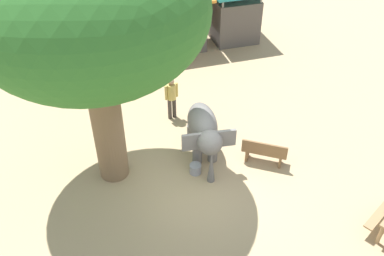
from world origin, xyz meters
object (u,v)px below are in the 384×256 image
(market_stall_green, at_px, (62,38))
(market_stall_red, at_px, (123,31))
(elephant, at_px, (204,130))
(feed_bucket, at_px, (196,169))
(wooden_bench, at_px, (264,152))
(shade_tree_main, at_px, (90,15))
(person_handler, at_px, (172,96))
(market_stall_orange, at_px, (180,23))
(market_stall_teal, at_px, (234,16))

(market_stall_green, distance_m, market_stall_red, 2.60)
(elephant, xyz_separation_m, feed_bucket, (-0.47, -0.66, -0.90))
(market_stall_green, xyz_separation_m, feed_bucket, (3.37, -8.25, -0.98))
(wooden_bench, relative_size, market_stall_red, 0.55)
(shade_tree_main, bearing_deg, wooden_bench, -11.57)
(wooden_bench, relative_size, feed_bucket, 3.85)
(person_handler, relative_size, shade_tree_main, 0.22)
(market_stall_orange, distance_m, market_stall_teal, 2.60)
(elephant, relative_size, wooden_bench, 1.74)
(elephant, xyz_separation_m, person_handler, (-0.43, 2.31, -0.11))
(person_handler, height_order, market_stall_green, market_stall_green)
(market_stall_green, xyz_separation_m, market_stall_red, (2.60, 0.00, 0.00))
(wooden_bench, distance_m, market_stall_green, 10.13)
(shade_tree_main, height_order, market_stall_teal, shade_tree_main)
(shade_tree_main, xyz_separation_m, market_stall_red, (1.61, 7.52, -3.97))
(market_stall_red, relative_size, feed_bucket, 7.00)
(person_handler, bearing_deg, market_stall_orange, 148.80)
(person_handler, bearing_deg, market_stall_red, 176.27)
(market_stall_green, bearing_deg, shade_tree_main, -82.51)
(elephant, bearing_deg, market_stall_red, -164.31)
(wooden_bench, height_order, market_stall_green, market_stall_green)
(person_handler, xyz_separation_m, market_stall_red, (-0.81, 5.28, 0.19))
(market_stall_teal, bearing_deg, market_stall_green, 180.00)
(market_stall_orange, bearing_deg, market_stall_green, 180.00)
(wooden_bench, relative_size, market_stall_green, 0.55)
(feed_bucket, bearing_deg, elephant, 54.85)
(market_stall_teal, distance_m, feed_bucket, 9.41)
(wooden_bench, distance_m, market_stall_orange, 8.48)
(person_handler, bearing_deg, market_stall_green, -159.58)
(wooden_bench, bearing_deg, elephant, -172.95)
(market_stall_red, bearing_deg, market_stall_orange, 0.00)
(elephant, distance_m, person_handler, 2.35)
(elephant, bearing_deg, market_stall_teal, 158.84)
(market_stall_orange, distance_m, feed_bucket, 8.51)
(person_handler, bearing_deg, wooden_bench, 21.43)
(person_handler, height_order, wooden_bench, person_handler)
(wooden_bench, bearing_deg, market_stall_orange, 126.28)
(shade_tree_main, height_order, market_stall_red, shade_tree_main)
(shade_tree_main, distance_m, market_stall_orange, 9.49)
(market_stall_orange, bearing_deg, market_stall_teal, 0.00)
(wooden_bench, bearing_deg, person_handler, 157.86)
(market_stall_green, relative_size, feed_bucket, 7.00)
(feed_bucket, bearing_deg, person_handler, 89.23)
(wooden_bench, bearing_deg, market_stall_teal, 109.00)
(wooden_bench, height_order, market_stall_red, market_stall_red)
(shade_tree_main, xyz_separation_m, wooden_bench, (4.55, -0.93, -4.64))
(market_stall_green, bearing_deg, elephant, -63.17)
(market_stall_green, xyz_separation_m, market_stall_orange, (5.20, 0.00, 0.00))
(elephant, relative_size, market_stall_teal, 0.96)
(market_stall_green, bearing_deg, feed_bucket, -67.78)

